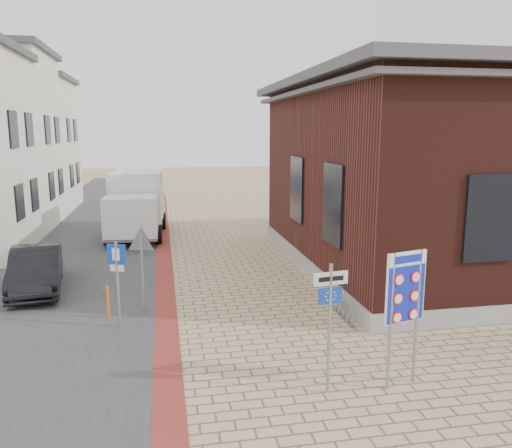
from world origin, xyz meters
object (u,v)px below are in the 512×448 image
object	(u,v)px
essen_sign	(330,308)
border_sign	(405,291)
sedan	(36,269)
parking_sign	(117,271)
bollard	(108,303)
box_truck	(137,203)

from	to	relation	value
essen_sign	border_sign	bearing A→B (deg)	-7.47
sedan	parking_sign	distance (m)	4.68
border_sign	parking_sign	distance (m)	6.97
border_sign	bollard	distance (m)	7.79
sedan	essen_sign	xyz separation A→B (m)	(6.95, -7.70, 1.02)
box_truck	essen_sign	size ratio (longest dim) A/B	2.32
border_sign	essen_sign	bearing A→B (deg)	164.89
essen_sign	parking_sign	distance (m)	5.80
box_truck	essen_sign	distance (m)	16.18
box_truck	parking_sign	distance (m)	11.59
border_sign	essen_sign	size ratio (longest dim) A/B	1.07
sedan	border_sign	distance (m)	11.50
box_truck	parking_sign	bearing A→B (deg)	-86.49
sedan	essen_sign	size ratio (longest dim) A/B	1.61
box_truck	sedan	bearing A→B (deg)	-105.87
box_truck	border_sign	xyz separation A→B (m)	(5.69, -15.63, 0.38)
essen_sign	parking_sign	xyz separation A→B (m)	(-4.16, 4.04, -0.18)
essen_sign	parking_sign	size ratio (longest dim) A/B	1.13
parking_sign	bollard	distance (m)	1.31
sedan	box_truck	world-z (taller)	box_truck
sedan	border_sign	size ratio (longest dim) A/B	1.51
border_sign	box_truck	bearing A→B (deg)	94.89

